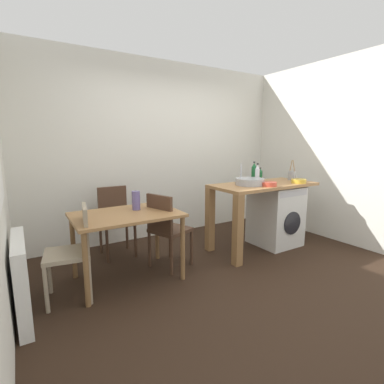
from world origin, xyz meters
name	(u,v)px	position (x,y,z in m)	size (l,w,h in m)	color
ground_plane	(230,274)	(0.00, 0.00, 0.00)	(5.46, 5.46, 0.00)	black
wall_back	(162,151)	(0.00, 1.75, 1.35)	(4.60, 0.10, 2.70)	silver
wall_counter_side	(348,151)	(2.15, 0.00, 1.35)	(0.10, 3.80, 2.70)	silver
radiator	(22,279)	(-2.02, 0.30, 0.35)	(0.10, 0.80, 0.70)	white
dining_table	(127,222)	(-1.02, 0.51, 0.64)	(1.10, 0.76, 0.74)	#9E7042
chair_person_seat	(75,247)	(-1.57, 0.40, 0.51)	(0.46, 0.46, 0.90)	gray
chair_opposite	(166,227)	(-0.54, 0.53, 0.51)	(0.51, 0.51, 0.90)	#4C3323
chair_spare_by_wall	(115,217)	(-0.92, 1.28, 0.51)	(0.41, 0.41, 0.90)	#4C3323
kitchen_counter	(252,196)	(0.71, 0.43, 0.76)	(1.50, 0.68, 0.92)	#9E7042
washing_machine	(275,215)	(1.18, 0.43, 0.43)	(0.60, 0.61, 0.86)	silver
sink_basin	(250,182)	(0.66, 0.43, 0.97)	(0.38, 0.38, 0.09)	#9EA0A5
tap	(241,173)	(0.66, 0.61, 1.06)	(0.02, 0.02, 0.28)	#B2B2B7
bottle_tall_green	(257,174)	(0.88, 0.52, 1.05)	(0.06, 0.06, 0.28)	silver
bottle_squat_brown	(254,172)	(0.98, 0.70, 1.05)	(0.07, 0.07, 0.29)	#19592D
bottle_clear_small	(260,175)	(1.10, 0.69, 1.01)	(0.07, 0.07, 0.19)	#19592D
mixing_bowl	(269,184)	(0.80, 0.23, 0.95)	(0.20, 0.20, 0.06)	#D84C38
utensil_crock	(292,175)	(1.55, 0.48, 0.99)	(0.11, 0.11, 0.30)	gray
colander	(299,181)	(1.37, 0.21, 0.95)	(0.20, 0.20, 0.06)	gold
vase	(136,200)	(-0.87, 0.61, 0.85)	(0.09, 0.09, 0.21)	slate
scissors	(267,184)	(0.87, 0.33, 0.92)	(0.15, 0.06, 0.01)	#B2B2B7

